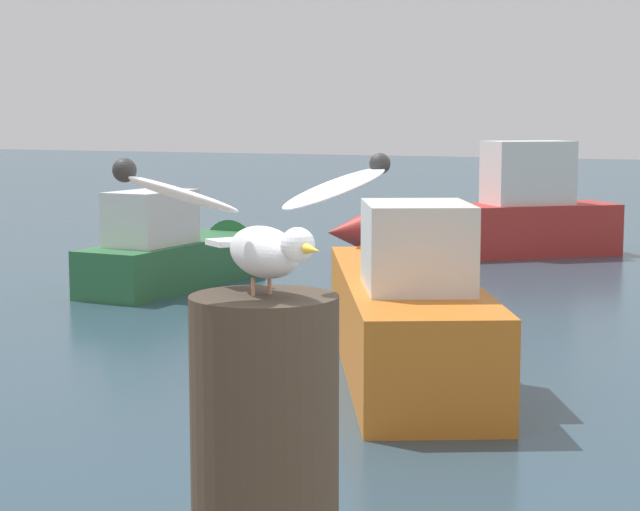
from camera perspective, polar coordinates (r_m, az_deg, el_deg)
The scene contains 5 objects.
mooring_post at distance 2.26m, azimuth -2.83°, elevation -12.58°, with size 0.29×0.29×0.84m, color #382D23.
seagull at distance 2.13m, azimuth -2.87°, elevation 1.39°, with size 0.41×0.54×0.27m.
boat_orange at distance 10.71m, azimuth 4.18°, elevation -2.59°, with size 3.51×5.29×1.65m.
boat_red at distance 18.87m, azimuth 8.12°, elevation 1.85°, with size 4.52×4.17×1.98m.
boat_green at distance 15.80m, azimuth -6.84°, elevation 0.21°, with size 1.07×4.03×1.46m.
Camera 1 is at (0.01, -2.44, 2.35)m, focal length 62.42 mm.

